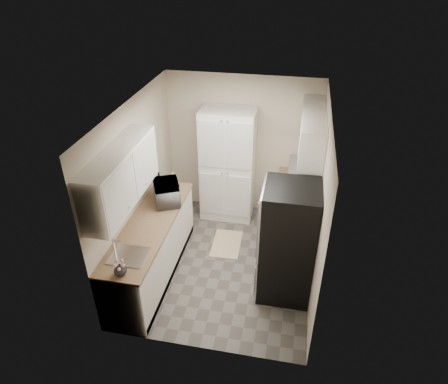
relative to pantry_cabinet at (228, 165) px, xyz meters
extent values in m
plane|color=#56514C|center=(0.20, -1.32, -1.00)|extent=(3.20, 3.20, 0.00)
cube|color=beige|center=(0.20, 0.28, 0.25)|extent=(2.60, 0.04, 2.50)
cube|color=beige|center=(0.20, -2.92, 0.25)|extent=(2.60, 0.04, 2.50)
cube|color=beige|center=(-1.10, -1.32, 0.25)|extent=(0.04, 3.20, 2.50)
cube|color=beige|center=(1.50, -1.32, 0.25)|extent=(0.04, 3.20, 2.50)
cube|color=silver|center=(0.20, -1.32, 1.50)|extent=(2.60, 3.20, 0.04)
cube|color=silver|center=(-0.93, -2.07, 0.83)|extent=(0.33, 1.60, 0.70)
cube|color=silver|center=(1.33, -0.50, 0.89)|extent=(0.33, 1.55, 0.58)
cube|color=#99999E|center=(1.27, -0.93, 0.52)|extent=(0.45, 0.76, 0.13)
cube|color=#B7B7BC|center=(-0.79, -2.47, -0.07)|extent=(0.45, 0.40, 0.02)
cube|color=brown|center=(-1.09, -1.12, 0.18)|extent=(0.02, 0.22, 0.22)
cube|color=silver|center=(0.00, 0.00, 0.00)|extent=(0.90, 0.55, 2.00)
cube|color=silver|center=(-0.79, -1.75, -0.56)|extent=(0.60, 2.30, 0.88)
cube|color=#846647|center=(-0.79, -1.75, -0.10)|extent=(0.63, 2.33, 0.04)
cube|color=silver|center=(1.19, -0.12, -0.56)|extent=(0.60, 0.80, 0.88)
cube|color=#846647|center=(1.19, -0.12, -0.10)|extent=(0.63, 0.83, 0.04)
cube|color=#B7B7BC|center=(1.17, -0.93, -0.55)|extent=(0.64, 0.76, 0.90)
cube|color=black|center=(1.17, -0.93, -0.08)|extent=(0.66, 0.78, 0.03)
cube|color=black|center=(1.46, -0.93, 0.02)|extent=(0.06, 0.76, 0.22)
cube|color=#D58B8A|center=(0.80, -1.06, -0.45)|extent=(0.01, 0.16, 0.42)
cube|color=beige|center=(0.80, -0.83, -0.45)|extent=(0.01, 0.16, 0.42)
cube|color=#B7B7BC|center=(1.14, -1.73, -0.15)|extent=(0.70, 0.72, 1.70)
imported|color=#B1B1B6|center=(-0.71, -1.15, 0.07)|extent=(0.56, 0.64, 0.30)
cylinder|color=black|center=(-0.94, -0.83, 0.06)|extent=(0.07, 0.07, 0.28)
imported|color=silver|center=(-0.75, -2.79, 0.00)|extent=(0.17, 0.17, 0.16)
cube|color=#477C2F|center=(-0.69, -0.78, 0.05)|extent=(0.08, 0.20, 0.26)
cube|color=silver|center=(1.29, -0.02, 0.04)|extent=(0.40, 0.47, 0.25)
cube|color=#D4B18A|center=(0.15, -0.88, -0.99)|extent=(0.48, 0.74, 0.01)
camera|label=1|loc=(1.11, -5.97, 3.21)|focal=32.00mm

